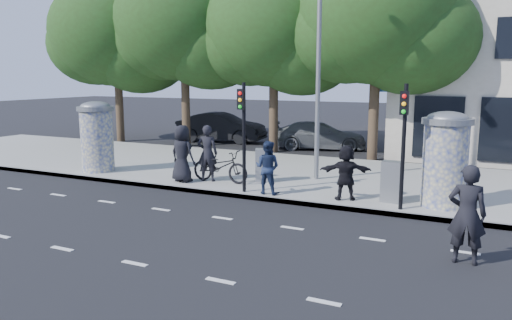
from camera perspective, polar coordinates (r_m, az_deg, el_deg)
The scene contains 24 objects.
ground at distance 12.27m, azimuth -7.11°, elevation -8.29°, with size 120.00×120.00×0.00m, color black.
sidewalk at distance 18.78m, azimuth 5.36°, elevation -1.70°, with size 40.00×8.00×0.15m, color gray.
curb at distance 15.23m, azimuth 0.15°, elevation -4.36°, with size 40.00×0.10×0.16m, color slate.
lane_dash_near at distance 10.60m, azimuth -13.69°, elevation -11.42°, with size 32.00×0.12×0.01m, color silver.
lane_dash_far at distance 13.41m, azimuth -3.85°, elevation -6.65°, with size 32.00×0.12×0.01m, color silver.
ad_column_left at distance 19.83m, azimuth -17.73°, elevation 2.76°, with size 1.36×1.36×2.65m.
ad_column_right at distance 14.69m, azimuth 20.82°, elevation 0.31°, with size 1.36×1.36×2.65m.
traffic_pole_near at distance 15.34m, azimuth -1.48°, elevation 3.92°, with size 0.22×0.31×3.40m.
traffic_pole_far at distance 13.83m, azimuth 16.52°, elevation 2.89°, with size 0.22×0.31×3.40m.
street_lamp at distance 17.36m, azimuth 7.13°, elevation 12.99°, with size 0.25×0.93×8.00m.
tree_far_left at distance 29.63m, azimuth -15.71°, elevation 14.02°, with size 7.20×7.20×9.26m.
tree_mid_left at distance 26.93m, azimuth -8.26°, elevation 15.40°, with size 7.20×7.20×9.57m.
tree_near_left at distance 24.66m, azimuth 2.07°, elevation 15.01°, with size 6.80×6.80×8.97m.
tree_center at distance 22.75m, azimuth 13.72°, elevation 15.83°, with size 7.00×7.00×9.30m.
ped_a at distance 17.19m, azimuth -8.44°, elevation 0.73°, with size 0.95×0.62×1.95m, color black.
ped_b at distance 17.19m, azimuth -5.58°, elevation 0.78°, with size 0.71×0.47×1.95m, color black.
ped_c at distance 15.30m, azimuth 1.32°, elevation -0.85°, with size 0.80×0.62×1.65m, color #1B2643.
ped_f at distance 14.78m, azimuth 10.24°, elevation -1.41°, with size 1.51×0.54×1.63m, color black.
man_road at distance 10.88m, azimuth 22.97°, elevation -5.75°, with size 0.74×0.49×2.04m, color black.
bicycle at distance 17.05m, azimuth -4.11°, elevation -0.72°, with size 2.09×0.73×1.10m, color black.
cabinet_left at distance 17.09m, azimuth 0.85°, elevation -0.60°, with size 0.54×0.40×1.14m, color gray.
cabinet_right at distance 14.86m, azimuth 15.25°, elevation -2.41°, with size 0.57×0.41×1.19m, color gray.
car_mid at distance 28.55m, azimuth -4.00°, elevation 3.74°, with size 5.02×1.75×1.65m, color black.
car_right at distance 25.88m, azimuth 7.20°, elevation 2.79°, with size 4.82×1.96×1.40m, color slate.
Camera 1 is at (6.38, -9.78, 3.77)m, focal length 35.00 mm.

